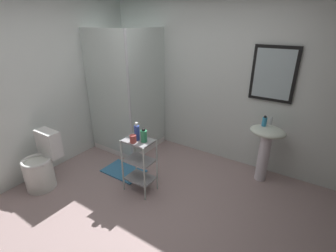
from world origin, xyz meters
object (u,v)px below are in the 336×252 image
body_wash_bottle_green (144,136)px  rinse_cup (133,139)px  shampoo_bottle_blue (137,132)px  pedestal_sink (266,143)px  hand_soap_bottle (264,121)px  bath_mat (124,171)px  shower_stall (130,123)px  storage_cart (139,161)px  toilet (42,165)px

body_wash_bottle_green → rinse_cup: bearing=-135.4°
body_wash_bottle_green → shampoo_bottle_blue: size_ratio=0.76×
pedestal_sink → rinse_cup: (-1.28, -1.21, 0.21)m
hand_soap_bottle → bath_mat: bearing=-150.8°
shower_stall → pedestal_sink: bearing=7.7°
storage_cart → bath_mat: 0.67m
toilet → body_wash_bottle_green: 1.49m
body_wash_bottle_green → bath_mat: 1.00m
pedestal_sink → bath_mat: (-1.76, -0.94, -0.57)m
pedestal_sink → shampoo_bottle_blue: size_ratio=3.57×
hand_soap_bottle → body_wash_bottle_green: bearing=-135.1°
shower_stall → shampoo_bottle_blue: (0.88, -0.83, 0.38)m
toilet → bath_mat: (0.67, 0.83, -0.31)m
toilet → pedestal_sink: bearing=36.2°
hand_soap_bottle → rinse_cup: (-1.22, -1.21, -0.08)m
toilet → bath_mat: size_ratio=1.27×
shower_stall → shampoo_bottle_blue: size_ratio=8.82×
storage_cart → body_wash_bottle_green: (0.08, 0.01, 0.38)m
shower_stall → pedestal_sink: size_ratio=2.47×
body_wash_bottle_green → shower_stall: bearing=140.1°
storage_cart → body_wash_bottle_green: bearing=6.0°
body_wash_bottle_green → rinse_cup: 0.13m
body_wash_bottle_green → bath_mat: body_wash_bottle_green is taller
shampoo_bottle_blue → bath_mat: 0.97m
pedestal_sink → hand_soap_bottle: size_ratio=5.81×
toilet → rinse_cup: bearing=26.4°
storage_cart → shampoo_bottle_blue: size_ratio=3.26×
shower_stall → hand_soap_bottle: shower_stall is taller
bath_mat → pedestal_sink: bearing=28.1°
toilet → hand_soap_bottle: (2.36, 1.78, 0.56)m
pedestal_sink → storage_cart: size_ratio=1.09×
hand_soap_bottle → bath_mat: hand_soap_bottle is taller
toilet → rinse_cup: (1.14, 0.57, 0.47)m
shampoo_bottle_blue → bath_mat: (-0.46, 0.18, -0.83)m
hand_soap_bottle → body_wash_bottle_green: 1.59m
pedestal_sink → hand_soap_bottle: hand_soap_bottle is taller
shower_stall → pedestal_sink: (2.17, 0.29, 0.12)m
shower_stall → storage_cart: shower_stall is taller
shower_stall → hand_soap_bottle: bearing=8.1°
toilet → bath_mat: toilet is taller
storage_cart → shower_stall: bearing=137.3°
rinse_cup → bath_mat: size_ratio=0.16×
shampoo_bottle_blue → rinse_cup: 0.10m
pedestal_sink → rinse_cup: rinse_cup is taller
pedestal_sink → body_wash_bottle_green: size_ratio=4.71×
shower_stall → bath_mat: bearing=-57.3°
storage_cart → body_wash_bottle_green: size_ratio=4.30×
toilet → bath_mat: bearing=51.3°
shower_stall → toilet: size_ratio=2.63×
storage_cart → bath_mat: storage_cart is taller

